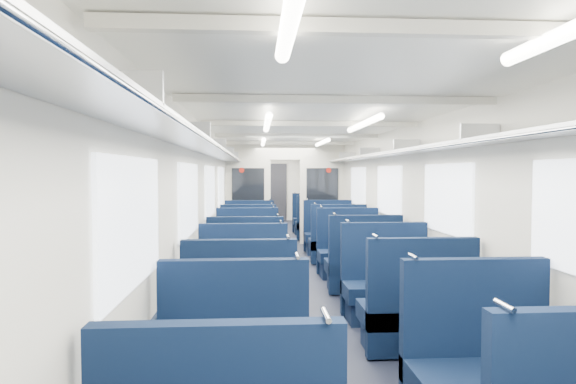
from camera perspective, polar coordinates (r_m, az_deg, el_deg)
floor at (r=8.21m, az=1.09°, el=-9.64°), size 2.80×18.00×0.01m
ceiling at (r=8.06m, az=1.10°, el=6.93°), size 2.80×18.00×0.01m
wall_left at (r=8.06m, az=-8.88°, el=-1.46°), size 0.02×18.00×2.35m
dado_left at (r=8.15m, az=-8.73°, el=-7.25°), size 0.03×17.90×0.70m
wall_right at (r=8.29m, az=10.79°, el=-1.36°), size 0.02×18.00×2.35m
dado_right at (r=8.38m, az=10.65°, el=-7.01°), size 0.03×17.90×0.70m
wall_far at (r=17.03m, az=-1.44°, el=0.58°), size 2.80×0.02×2.35m
luggage_rack_left at (r=8.03m, az=-7.58°, el=4.24°), size 0.36×17.40×0.18m
luggage_rack_right at (r=8.23m, az=9.57°, el=4.18°), size 0.36×17.40×0.18m
windows at (r=7.58m, az=1.39°, el=0.19°), size 2.78×15.60×0.75m
ceiling_fittings at (r=7.80m, az=1.26°, el=6.64°), size 2.70×16.06×0.11m
end_door at (r=16.97m, az=-1.43°, el=-0.02°), size 0.75×0.06×2.00m
bulkhead at (r=11.41m, az=-0.32°, el=-0.02°), size 2.80×0.10×2.35m
seat_6 at (r=3.43m, az=-6.46°, el=-20.93°), size 1.03×0.57×1.15m
seat_7 at (r=3.69m, az=21.96°, el=-19.42°), size 1.03×0.57×1.15m
seat_8 at (r=4.62m, az=-5.68°, el=-14.74°), size 1.03×0.57×1.15m
seat_9 at (r=4.86m, az=14.92°, el=-13.94°), size 1.03×0.57×1.15m
seat_10 at (r=5.63m, az=-5.30°, el=-11.59°), size 1.03×0.57×1.15m
seat_11 at (r=5.83m, az=11.55°, el=-11.14°), size 1.03×0.57×1.15m
seat_12 at (r=6.73m, az=-5.03°, el=-9.27°), size 1.03×0.57×1.15m
seat_13 at (r=7.02m, az=8.83°, el=-8.81°), size 1.03×0.57×1.15m
seat_14 at (r=8.01m, az=-4.81°, el=-7.39°), size 1.03×0.57×1.15m
seat_15 at (r=8.04m, az=7.18°, el=-7.36°), size 1.03×0.57×1.15m
seat_16 at (r=9.13m, az=-4.68°, el=-6.18°), size 1.03×0.57×1.15m
seat_17 at (r=9.15m, az=5.82°, el=-6.17°), size 1.03×0.57×1.15m
seat_18 at (r=10.10m, az=-4.58°, el=-5.35°), size 1.03×0.57×1.15m
seat_19 at (r=10.23m, az=4.80°, el=-5.26°), size 1.03×0.57×1.15m
seat_20 at (r=12.11m, az=-4.43°, el=-4.06°), size 1.03×0.57×1.15m
seat_21 at (r=12.25m, az=3.37°, el=-3.99°), size 1.03×0.57×1.15m
seat_22 at (r=13.36m, az=-4.37°, el=-3.46°), size 1.03×0.57×1.15m
seat_23 at (r=13.45m, az=2.74°, el=-3.42°), size 1.03×0.57×1.15m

